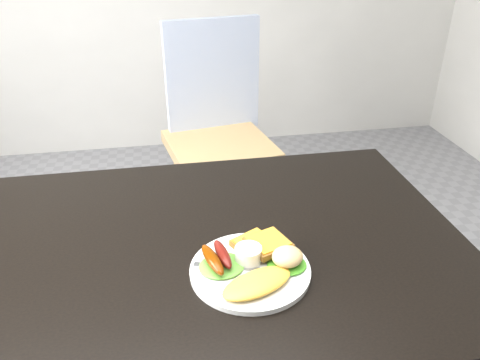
{
  "coord_description": "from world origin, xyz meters",
  "views": [
    {
      "loc": [
        -0.06,
        -0.86,
        1.38
      ],
      "look_at": [
        0.09,
        -0.0,
        0.9
      ],
      "focal_mm": 35.0,
      "sensor_mm": 36.0,
      "label": 1
    }
  ],
  "objects": [
    {
      "name": "sausage_a",
      "position": [
        0.02,
        -0.11,
        0.78
      ],
      "size": [
        0.05,
        0.11,
        0.03
      ],
      "primitive_type": "ellipsoid",
      "rotation": [
        0.0,
        0.0,
        0.26
      ],
      "color": "#6D2E03",
      "rests_on": "lettuce_left"
    },
    {
      "name": "lettuce_left",
      "position": [
        0.03,
        -0.11,
        0.77
      ],
      "size": [
        0.11,
        0.11,
        0.01
      ],
      "primitive_type": "ellipsoid",
      "rotation": [
        0.0,
        0.0,
        0.23
      ],
      "color": "#318325",
      "rests_on": "plate"
    },
    {
      "name": "potato_salad",
      "position": [
        0.17,
        -0.13,
        0.79
      ],
      "size": [
        0.08,
        0.08,
        0.03
      ],
      "primitive_type": "ellipsoid",
      "rotation": [
        0.0,
        0.0,
        0.34
      ],
      "color": "#F5EEA4",
      "rests_on": "lettuce_right"
    },
    {
      "name": "ramekin",
      "position": [
        0.09,
        -0.1,
        0.78
      ],
      "size": [
        0.07,
        0.07,
        0.03
      ],
      "primitive_type": "cylinder",
      "rotation": [
        0.0,
        0.0,
        0.35
      ],
      "color": "white",
      "rests_on": "plate"
    },
    {
      "name": "toast_a",
      "position": [
        0.11,
        -0.06,
        0.77
      ],
      "size": [
        0.11,
        0.11,
        0.01
      ],
      "primitive_type": "cube",
      "rotation": [
        0.0,
        0.0,
        0.5
      ],
      "color": "brown",
      "rests_on": "plate"
    },
    {
      "name": "omelette",
      "position": [
        0.09,
        -0.18,
        0.77
      ],
      "size": [
        0.17,
        0.12,
        0.02
      ],
      "primitive_type": "ellipsoid",
      "rotation": [
        0.0,
        0.0,
        0.39
      ],
      "color": "orange",
      "rests_on": "plate"
    },
    {
      "name": "fork",
      "position": [
        0.06,
        -0.12,
        0.76
      ],
      "size": [
        0.16,
        0.06,
        0.0
      ],
      "primitive_type": "cube",
      "rotation": [
        0.0,
        0.0,
        -0.32
      ],
      "color": "#ADAFB7",
      "rests_on": "plate"
    },
    {
      "name": "dining_chair",
      "position": [
        0.2,
        1.15,
        0.45
      ],
      "size": [
        0.54,
        0.54,
        0.06
      ],
      "primitive_type": "cube",
      "rotation": [
        0.0,
        0.0,
        0.18
      ],
      "color": "tan",
      "rests_on": "ground"
    },
    {
      "name": "dining_table",
      "position": [
        0.0,
        0.0,
        0.73
      ],
      "size": [
        1.2,
        0.8,
        0.04
      ],
      "primitive_type": "cube",
      "color": "black",
      "rests_on": "ground"
    },
    {
      "name": "person",
      "position": [
        -0.32,
        0.59,
        0.73
      ],
      "size": [
        0.56,
        0.4,
        1.46
      ],
      "primitive_type": "imported",
      "rotation": [
        0.0,
        0.0,
        3.24
      ],
      "color": "navy",
      "rests_on": "ground"
    },
    {
      "name": "sausage_b",
      "position": [
        0.04,
        -0.09,
        0.78
      ],
      "size": [
        0.04,
        0.1,
        0.02
      ],
      "primitive_type": "ellipsoid",
      "rotation": [
        0.0,
        0.0,
        0.17
      ],
      "color": "#5F1209",
      "rests_on": "lettuce_left"
    },
    {
      "name": "plate",
      "position": [
        0.09,
        -0.12,
        0.76
      ],
      "size": [
        0.25,
        0.25,
        0.01
      ],
      "primitive_type": "cylinder",
      "color": "white",
      "rests_on": "dining_table"
    },
    {
      "name": "toast_b",
      "position": [
        0.14,
        -0.07,
        0.78
      ],
      "size": [
        0.1,
        0.1,
        0.01
      ],
      "primitive_type": "cube",
      "rotation": [
        0.0,
        0.0,
        0.36
      ],
      "color": "olive",
      "rests_on": "toast_a"
    },
    {
      "name": "lettuce_right",
      "position": [
        0.17,
        -0.13,
        0.77
      ],
      "size": [
        0.09,
        0.08,
        0.01
      ],
      "primitive_type": "ellipsoid",
      "rotation": [
        0.0,
        0.0,
        -0.08
      ],
      "color": "#3A921A",
      "rests_on": "plate"
    }
  ]
}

